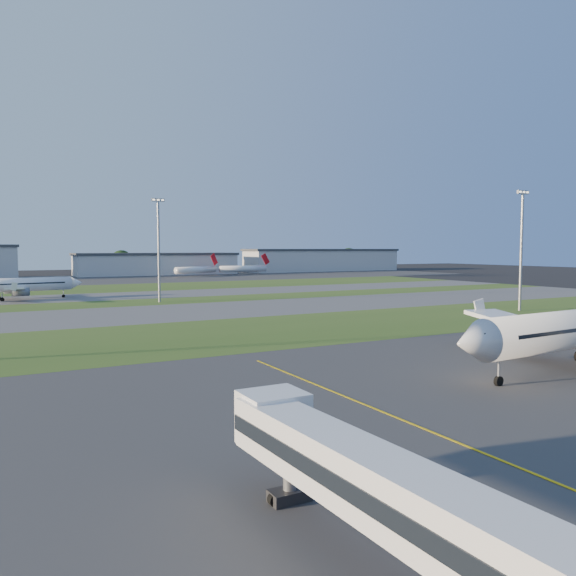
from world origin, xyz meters
TOP-DOWN VIEW (x-y plane):
  - ground at (0.00, 0.00)m, footprint 700.00×700.00m
  - apron_near at (0.00, 0.00)m, footprint 300.00×70.00m
  - grass_strip_a at (0.00, 52.00)m, footprint 300.00×34.00m
  - taxiway_a at (0.00, 85.00)m, footprint 300.00×32.00m
  - grass_strip_b at (0.00, 110.00)m, footprint 300.00×18.00m
  - taxiway_b at (0.00, 132.00)m, footprint 300.00×26.00m
  - grass_strip_c at (0.00, 165.00)m, footprint 300.00×40.00m
  - apron_far at (0.00, 225.00)m, footprint 400.00×80.00m
  - yellow_line at (5.00, 0.00)m, footprint 0.25×60.00m
  - jet_bridge at (-9.81, -15.24)m, footprint 4.20×26.90m
  - airliner_taxiing at (-16.90, 132.27)m, footprint 35.13×29.62m
  - mini_jet_near at (66.66, 228.46)m, footprint 26.33×14.54m
  - mini_jet_far at (92.94, 231.43)m, footprint 28.64×4.99m
  - light_mast_centre at (15.00, 108.00)m, footprint 3.20×0.70m
  - light_mast_east at (78.00, 52.00)m, footprint 3.20×0.70m
  - hangar_east at (55.00, 255.00)m, footprint 81.60×23.00m
  - hangar_far_east at (155.00, 255.00)m, footprint 96.90×23.00m
  - tree_mid_east at (40.00, 269.00)m, footprint 11.55×11.55m
  - tree_east at (115.00, 267.00)m, footprint 10.45×10.45m
  - tree_far_east at (185.00, 271.00)m, footprint 12.65×12.65m

SIDE VIEW (x-z plane):
  - ground at x=0.00m, z-range 0.00..0.00m
  - yellow_line at x=5.00m, z-range -0.01..0.01m
  - apron_near at x=0.00m, z-range 0.00..0.01m
  - grass_strip_a at x=0.00m, z-range 0.00..0.01m
  - taxiway_a at x=0.00m, z-range 0.00..0.01m
  - grass_strip_b at x=0.00m, z-range 0.00..0.01m
  - taxiway_b at x=0.00m, z-range 0.00..0.01m
  - grass_strip_c at x=0.00m, z-range 0.00..0.01m
  - apron_far at x=0.00m, z-range 0.00..0.01m
  - mini_jet_near at x=66.66m, z-range -1.46..8.02m
  - mini_jet_far at x=92.94m, z-range -1.46..8.02m
  - airliner_taxiing at x=-16.90m, z-range -1.64..9.36m
  - jet_bridge at x=-9.81m, z-range 0.91..7.11m
  - hangar_east at x=55.00m, z-range 0.04..11.24m
  - tree_east at x=115.00m, z-range 0.46..11.86m
  - hangar_far_east at x=155.00m, z-range 0.04..13.24m
  - tree_mid_east at x=40.00m, z-range 0.51..13.11m
  - tree_far_east at x=185.00m, z-range 0.56..14.36m
  - light_mast_centre at x=15.00m, z-range 1.91..27.71m
  - light_mast_east at x=78.00m, z-range 1.91..27.71m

